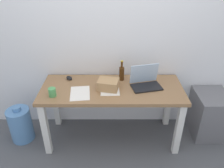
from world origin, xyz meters
TOP-DOWN VIEW (x-y plane):
  - ground_plane at (0.00, 0.00)m, footprint 8.00×8.00m
  - back_wall at (0.00, 0.38)m, footprint 5.20×0.08m
  - desk at (0.00, 0.00)m, footprint 1.62×0.65m
  - laptop_right at (0.38, 0.04)m, footprint 0.37×0.29m
  - beer_bottle at (0.12, 0.19)m, footprint 0.06×0.06m
  - computer_mouse at (-0.52, 0.20)m, footprint 0.10×0.12m
  - cardboard_box at (-0.04, -0.02)m, footprint 0.26×0.22m
  - coffee_mug at (-0.64, -0.17)m, footprint 0.08×0.08m
  - paper_sheet_center at (-0.02, -0.02)m, footprint 0.22×0.30m
  - paper_sheet_front_left at (-0.35, -0.12)m, footprint 0.24×0.32m
  - water_cooler_jug at (-1.14, -0.03)m, footprint 0.28×0.28m
  - filing_cabinet at (1.24, 0.10)m, footprint 0.40×0.48m

SIDE VIEW (x-z plane):
  - ground_plane at x=0.00m, z-range 0.00..0.00m
  - water_cooler_jug at x=-1.14m, z-range -0.02..0.47m
  - filing_cabinet at x=1.24m, z-range 0.00..0.58m
  - desk at x=0.00m, z-range 0.26..1.00m
  - paper_sheet_center at x=-0.02m, z-range 0.74..0.74m
  - paper_sheet_front_left at x=-0.35m, z-range 0.74..0.74m
  - computer_mouse at x=-0.52m, z-range 0.74..0.77m
  - coffee_mug at x=-0.64m, z-range 0.74..0.83m
  - cardboard_box at x=-0.04m, z-range 0.74..0.85m
  - laptop_right at x=0.38m, z-range 0.67..0.92m
  - beer_bottle at x=0.12m, z-range 0.71..0.96m
  - back_wall at x=0.00m, z-range 0.00..2.60m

